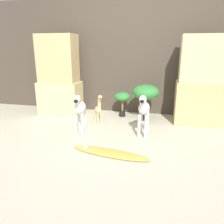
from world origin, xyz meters
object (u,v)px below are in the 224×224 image
potted_palm_front (146,93)px  giraffe_figurine (99,109)px  surfboard (110,153)px  zebra_left (80,108)px  zebra_right (144,109)px  potted_palm_back (122,98)px

potted_palm_front → giraffe_figurine: bearing=-153.8°
surfboard → zebra_left: bearing=138.6°
giraffe_figurine → surfboard: giraffe_figurine is taller
zebra_right → surfboard: 0.87m
surfboard → potted_palm_front: bearing=78.0°
potted_palm_front → surfboard: (-0.31, -1.46, -0.49)m
zebra_left → surfboard: size_ratio=0.63×
giraffe_figurine → potted_palm_front: (0.77, 0.38, 0.24)m
zebra_right → potted_palm_front: zebra_right is taller
potted_palm_back → surfboard: size_ratio=0.46×
zebra_left → potted_palm_front: 1.30m
potted_palm_front → surfboard: bearing=-102.0°
zebra_left → potted_palm_front: zebra_left is taller
zebra_right → potted_palm_back: zebra_right is taller
zebra_left → potted_palm_front: bearing=47.1°
potted_palm_front → potted_palm_back: size_ratio=1.38×
zebra_left → surfboard: zebra_left is taller
zebra_right → potted_palm_back: (-0.48, 0.89, -0.06)m
zebra_right → giraffe_figurine: zebra_right is taller
zebra_right → surfboard: bearing=-116.5°
giraffe_figurine → surfboard: size_ratio=0.52×
potted_palm_front → zebra_left: bearing=-132.9°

